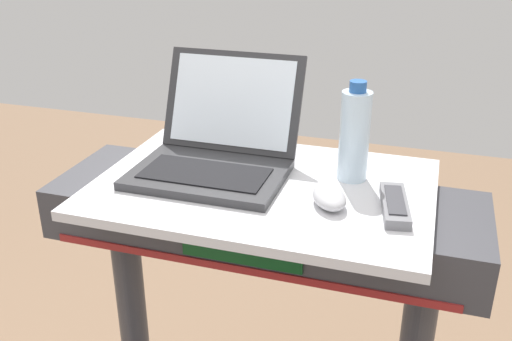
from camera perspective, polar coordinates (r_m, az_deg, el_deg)
The scene contains 5 objects.
desk_board at distance 1.19m, azimuth 0.73°, elevation -1.70°, with size 0.68×0.47×0.02m, color silver.
laptop at distance 1.24m, azimuth -3.90°, elevation 2.12°, with size 0.31×0.32×0.23m.
computer_mouse at distance 1.10m, azimuth 7.21°, elevation -2.62°, with size 0.06×0.10×0.03m, color #B2B2B7.
water_bottle at distance 1.19m, azimuth 9.65°, elevation 3.49°, with size 0.06×0.06×0.21m.
tv_remote at distance 1.11m, azimuth 13.47°, elevation -3.30°, with size 0.07×0.17×0.02m.
Camera 1 is at (0.31, -0.33, 1.66)m, focal length 40.71 mm.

